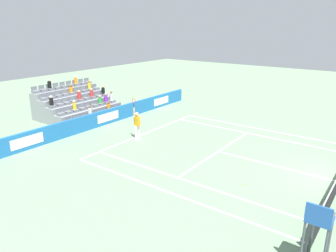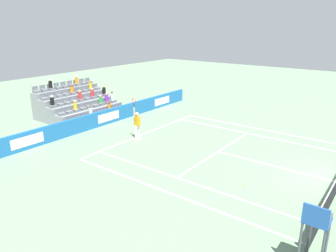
% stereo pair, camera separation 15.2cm
% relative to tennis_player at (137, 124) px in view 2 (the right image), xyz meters
% --- Properties ---
extents(line_baseline, '(10.97, 0.10, 0.01)m').
position_rel_tennis_player_xyz_m(line_baseline, '(-1.18, -0.32, -0.99)').
color(line_baseline, white).
rests_on(line_baseline, ground).
extents(line_service, '(8.23, 0.10, 0.01)m').
position_rel_tennis_player_xyz_m(line_service, '(-1.18, 5.17, -0.99)').
color(line_service, white).
rests_on(line_service, ground).
extents(line_centre_service, '(0.10, 6.40, 0.01)m').
position_rel_tennis_player_xyz_m(line_centre_service, '(-1.18, 8.37, -0.99)').
color(line_centre_service, white).
rests_on(line_centre_service, ground).
extents(line_singles_sideline_left, '(0.10, 11.89, 0.01)m').
position_rel_tennis_player_xyz_m(line_singles_sideline_left, '(2.94, 5.63, -0.99)').
color(line_singles_sideline_left, white).
rests_on(line_singles_sideline_left, ground).
extents(line_singles_sideline_right, '(0.10, 11.89, 0.01)m').
position_rel_tennis_player_xyz_m(line_singles_sideline_right, '(-5.29, 5.63, -0.99)').
color(line_singles_sideline_right, white).
rests_on(line_singles_sideline_right, ground).
extents(line_doubles_sideline_left, '(0.10, 11.89, 0.01)m').
position_rel_tennis_player_xyz_m(line_doubles_sideline_left, '(4.31, 5.63, -0.99)').
color(line_doubles_sideline_left, white).
rests_on(line_doubles_sideline_left, ground).
extents(line_doubles_sideline_right, '(0.10, 11.89, 0.01)m').
position_rel_tennis_player_xyz_m(line_doubles_sideline_right, '(-6.66, 5.63, -0.99)').
color(line_doubles_sideline_right, white).
rests_on(line_doubles_sideline_right, ground).
extents(line_centre_mark, '(0.10, 0.20, 0.01)m').
position_rel_tennis_player_xyz_m(line_centre_mark, '(-1.18, -0.22, -0.99)').
color(line_centre_mark, white).
rests_on(line_centre_mark, ground).
extents(sponsor_barrier, '(19.13, 0.22, 1.09)m').
position_rel_tennis_player_xyz_m(sponsor_barrier, '(-1.18, -3.98, -0.45)').
color(sponsor_barrier, '#1E66AD').
rests_on(sponsor_barrier, ground).
extents(tennis_player, '(0.52, 0.38, 2.85)m').
position_rel_tennis_player_xyz_m(tennis_player, '(0.00, 0.00, 0.00)').
color(tennis_player, white).
rests_on(tennis_player, ground).
extents(umpire_chair, '(0.70, 0.70, 2.34)m').
position_rel_tennis_player_xyz_m(umpire_chair, '(5.58, 11.83, 0.53)').
color(umpire_chair, '#474C54').
rests_on(umpire_chair, ground).
extents(stadium_stand, '(5.58, 4.75, 3.02)m').
position_rel_tennis_player_xyz_m(stadium_stand, '(-1.19, -7.54, -0.17)').
color(stadium_stand, gray).
rests_on(stadium_stand, ground).
extents(loose_tennis_ball, '(0.07, 0.07, 0.07)m').
position_rel_tennis_player_xyz_m(loose_tennis_ball, '(1.68, 8.08, -0.96)').
color(loose_tennis_ball, '#D1E533').
rests_on(loose_tennis_ball, ground).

